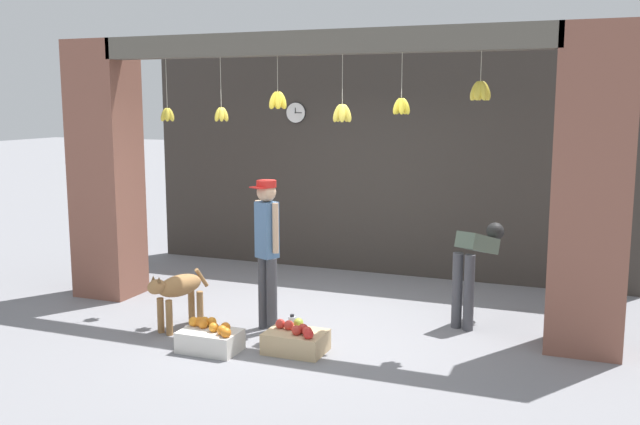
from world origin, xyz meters
TOP-DOWN VIEW (x-y plane):
  - ground_plane at (0.00, 0.00)m, footprint 60.00×60.00m
  - shop_back_wall at (0.00, 2.59)m, footprint 6.82×0.12m
  - shop_pillar_left at (-2.76, 0.30)m, footprint 0.70×0.60m
  - shop_pillar_right at (2.76, 0.30)m, footprint 0.70×0.60m
  - storefront_awning at (0.02, 0.12)m, footprint 4.92×0.27m
  - dog at (-1.21, -0.60)m, footprint 0.37×0.80m
  - shopkeeper at (-0.34, -0.26)m, footprint 0.32×0.30m
  - worker_stooping at (1.64, 0.72)m, footprint 0.45×0.79m
  - fruit_crate_oranges at (-0.57, -1.05)m, footprint 0.57×0.37m
  - fruit_crate_apples at (0.21, -0.78)m, footprint 0.57×0.41m
  - water_bottle at (0.01, -0.41)m, footprint 0.08×0.08m
  - wall_clock at (-1.20, 2.52)m, footprint 0.30×0.03m

SIDE VIEW (x-z plane):
  - ground_plane at x=0.00m, z-range 0.00..0.00m
  - water_bottle at x=0.01m, z-range -0.01..0.24m
  - fruit_crate_apples at x=0.21m, z-range -0.03..0.26m
  - fruit_crate_oranges at x=-0.57m, z-range -0.02..0.27m
  - dog at x=-1.21m, z-range 0.11..0.74m
  - worker_stooping at x=1.64m, z-range 0.17..1.23m
  - shopkeeper at x=-0.34m, z-range 0.13..1.71m
  - shop_back_wall at x=0.00m, z-range 0.00..3.08m
  - shop_pillar_left at x=-2.76m, z-range 0.00..3.08m
  - shop_pillar_right at x=2.76m, z-range 0.00..3.08m
  - wall_clock at x=-1.20m, z-range 2.06..2.36m
  - storefront_awning at x=0.02m, z-range 2.43..3.38m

